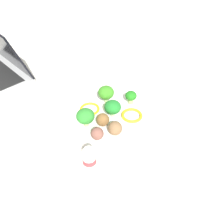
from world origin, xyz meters
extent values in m
plane|color=silver|center=(0.00, 0.00, 0.00)|extent=(4.00, 4.00, 0.00)
cylinder|color=white|center=(0.00, 0.00, 0.01)|extent=(0.28, 0.28, 0.02)
cylinder|color=#A9C471|center=(0.07, -0.06, 0.02)|extent=(0.01, 0.01, 0.02)
ellipsoid|color=#2B7D2B|center=(0.07, -0.06, 0.05)|extent=(0.06, 0.06, 0.04)
cylinder|color=#90BD6D|center=(-0.06, -0.05, 0.03)|extent=(0.01, 0.01, 0.02)
ellipsoid|color=#357F20|center=(-0.06, -0.05, 0.06)|extent=(0.05, 0.05, 0.04)
cylinder|color=#9EBF66|center=(-0.09, 0.03, 0.02)|extent=(0.02, 0.02, 0.02)
ellipsoid|color=#1F711B|center=(-0.09, 0.03, 0.05)|extent=(0.04, 0.04, 0.03)
cylinder|color=#98CE84|center=(-0.01, 0.00, 0.02)|extent=(0.01, 0.01, 0.02)
ellipsoid|color=#1E7327|center=(-0.01, 0.00, 0.05)|extent=(0.05, 0.05, 0.04)
sphere|color=brown|center=(0.06, 0.04, 0.04)|extent=(0.04, 0.04, 0.04)
sphere|color=brown|center=(0.10, 0.00, 0.03)|extent=(0.04, 0.04, 0.04)
sphere|color=brown|center=(0.04, -0.01, 0.04)|extent=(0.04, 0.04, 0.04)
torus|color=yellow|center=(-0.03, 0.06, 0.02)|extent=(0.09, 0.09, 0.01)
torus|color=yellow|center=(0.00, -0.08, 0.02)|extent=(0.09, 0.09, 0.01)
cube|color=white|center=(-0.25, -0.02, 0.00)|extent=(0.18, 0.13, 0.01)
cube|color=silver|center=(-0.27, 0.00, 0.01)|extent=(0.09, 0.02, 0.01)
cube|color=silver|center=(-0.21, 0.00, 0.01)|extent=(0.03, 0.02, 0.01)
cube|color=white|center=(-0.28, -0.04, 0.01)|extent=(0.09, 0.02, 0.01)
cube|color=silver|center=(-0.20, -0.03, 0.01)|extent=(0.06, 0.02, 0.01)
cylinder|color=white|center=(0.19, 0.02, 0.03)|extent=(0.04, 0.04, 0.06)
cylinder|color=red|center=(0.19, 0.02, 0.03)|extent=(0.04, 0.04, 0.02)
cylinder|color=silver|center=(0.19, 0.02, 0.06)|extent=(0.03, 0.03, 0.01)
cube|color=black|center=(-0.10, -0.53, 0.11)|extent=(0.18, 0.32, 0.19)
camera|label=1|loc=(0.51, 0.23, 0.52)|focal=37.38mm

